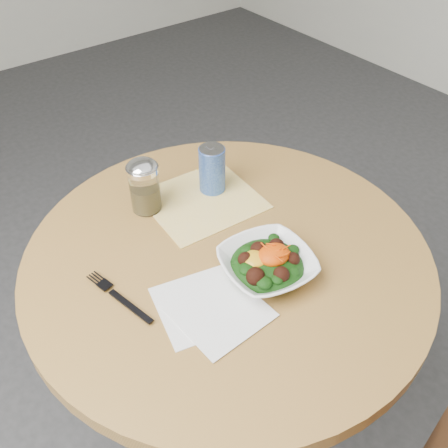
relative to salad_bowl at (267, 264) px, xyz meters
name	(u,v)px	position (x,y,z in m)	size (l,w,h in m)	color
ground	(226,417)	(-0.02, 0.10, -0.78)	(6.00, 6.00, 0.00)	#2F2F32
table	(227,308)	(-0.02, 0.10, -0.22)	(0.90, 0.90, 0.75)	black
cloth_napkin	(203,200)	(0.04, 0.28, -0.03)	(0.26, 0.24, 0.00)	#DFA50B
paper_napkins	(210,308)	(-0.15, 0.00, -0.02)	(0.21, 0.22, 0.00)	silver
salad_bowl	(267,264)	(0.00, 0.00, 0.00)	(0.22, 0.22, 0.07)	white
fork	(117,296)	(-0.28, 0.13, -0.02)	(0.05, 0.19, 0.00)	black
spice_shaker	(144,186)	(-0.09, 0.34, 0.04)	(0.08, 0.08, 0.14)	silver
beverage_can	(212,169)	(0.08, 0.30, 0.04)	(0.07, 0.07, 0.13)	#0D2E98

